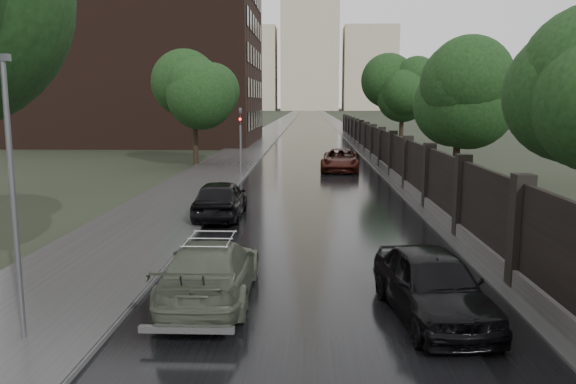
{
  "coord_description": "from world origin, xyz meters",
  "views": [
    {
      "loc": [
        -0.3,
        -7.85,
        4.31
      ],
      "look_at": [
        -0.95,
        9.71,
        1.5
      ],
      "focal_mm": 35.0,
      "sensor_mm": 36.0,
      "label": 1
    }
  ],
  "objects_px": {
    "tree_left_far": "(194,88)",
    "traffic_light": "(241,135)",
    "lamp_post": "(13,199)",
    "car_right_near": "(432,284)",
    "car_right_far": "(341,160)",
    "volga_sedan": "(211,270)",
    "tree_right_b": "(459,90)",
    "hatchback_left": "(220,199)",
    "tree_right_c": "(402,95)"
  },
  "relations": [
    {
      "from": "lamp_post",
      "to": "car_right_far",
      "type": "bearing_deg",
      "value": 74.74
    },
    {
      "from": "tree_left_far",
      "to": "car_right_far",
      "type": "height_order",
      "value": "tree_left_far"
    },
    {
      "from": "tree_right_b",
      "to": "volga_sedan",
      "type": "relative_size",
      "value": 1.53
    },
    {
      "from": "tree_left_far",
      "to": "hatchback_left",
      "type": "xyz_separation_m",
      "value": [
        4.4,
        -17.26,
        -4.5
      ]
    },
    {
      "from": "lamp_post",
      "to": "hatchback_left",
      "type": "relative_size",
      "value": 1.18
    },
    {
      "from": "volga_sedan",
      "to": "hatchback_left",
      "type": "xyz_separation_m",
      "value": [
        -1.16,
        8.78,
        0.07
      ]
    },
    {
      "from": "hatchback_left",
      "to": "car_right_far",
      "type": "bearing_deg",
      "value": -110.35
    },
    {
      "from": "tree_right_c",
      "to": "lamp_post",
      "type": "height_order",
      "value": "tree_right_c"
    },
    {
      "from": "traffic_light",
      "to": "volga_sedan",
      "type": "height_order",
      "value": "traffic_light"
    },
    {
      "from": "traffic_light",
      "to": "volga_sedan",
      "type": "bearing_deg",
      "value": -84.95
    },
    {
      "from": "car_right_near",
      "to": "lamp_post",
      "type": "bearing_deg",
      "value": -175.78
    },
    {
      "from": "tree_right_b",
      "to": "traffic_light",
      "type": "bearing_deg",
      "value": 165.76
    },
    {
      "from": "tree_left_far",
      "to": "car_right_far",
      "type": "distance_m",
      "value": 10.99
    },
    {
      "from": "tree_left_far",
      "to": "hatchback_left",
      "type": "distance_m",
      "value": 18.37
    },
    {
      "from": "traffic_light",
      "to": "car_right_far",
      "type": "bearing_deg",
      "value": 23.46
    },
    {
      "from": "lamp_post",
      "to": "traffic_light",
      "type": "height_order",
      "value": "lamp_post"
    },
    {
      "from": "car_right_far",
      "to": "lamp_post",
      "type": "bearing_deg",
      "value": -100.43
    },
    {
      "from": "car_right_near",
      "to": "car_right_far",
      "type": "bearing_deg",
      "value": 83.77
    },
    {
      "from": "volga_sedan",
      "to": "hatchback_left",
      "type": "relative_size",
      "value": 1.06
    },
    {
      "from": "tree_right_c",
      "to": "tree_left_far",
      "type": "bearing_deg",
      "value": -147.17
    },
    {
      "from": "tree_right_c",
      "to": "car_right_far",
      "type": "height_order",
      "value": "tree_right_c"
    },
    {
      "from": "tree_right_b",
      "to": "tree_left_far",
      "type": "bearing_deg",
      "value": 152.7
    },
    {
      "from": "lamp_post",
      "to": "volga_sedan",
      "type": "relative_size",
      "value": 1.11
    },
    {
      "from": "tree_left_far",
      "to": "car_right_far",
      "type": "relative_size",
      "value": 1.46
    },
    {
      "from": "volga_sedan",
      "to": "hatchback_left",
      "type": "bearing_deg",
      "value": -83.23
    },
    {
      "from": "car_right_near",
      "to": "traffic_light",
      "type": "bearing_deg",
      "value": 99.15
    },
    {
      "from": "lamp_post",
      "to": "volga_sedan",
      "type": "xyz_separation_m",
      "value": [
        2.96,
        2.46,
        -2.0
      ]
    },
    {
      "from": "volga_sedan",
      "to": "car_right_near",
      "type": "height_order",
      "value": "car_right_near"
    },
    {
      "from": "lamp_post",
      "to": "tree_left_far",
      "type": "bearing_deg",
      "value": 95.21
    },
    {
      "from": "tree_right_c",
      "to": "lamp_post",
      "type": "bearing_deg",
      "value": -108.52
    },
    {
      "from": "lamp_post",
      "to": "car_right_near",
      "type": "relative_size",
      "value": 1.23
    },
    {
      "from": "car_right_far",
      "to": "tree_right_c",
      "type": "bearing_deg",
      "value": 69.82
    },
    {
      "from": "tree_right_b",
      "to": "volga_sedan",
      "type": "xyz_separation_m",
      "value": [
        -9.94,
        -18.04,
        -4.28
      ]
    },
    {
      "from": "tree_left_far",
      "to": "car_right_near",
      "type": "relative_size",
      "value": 1.78
    },
    {
      "from": "hatchback_left",
      "to": "car_right_far",
      "type": "relative_size",
      "value": 0.86
    },
    {
      "from": "hatchback_left",
      "to": "lamp_post",
      "type": "bearing_deg",
      "value": 80.25
    },
    {
      "from": "tree_right_b",
      "to": "car_right_near",
      "type": "relative_size",
      "value": 1.69
    },
    {
      "from": "car_right_near",
      "to": "tree_right_c",
      "type": "bearing_deg",
      "value": 74.49
    },
    {
      "from": "lamp_post",
      "to": "car_right_near",
      "type": "bearing_deg",
      "value": 11.55
    },
    {
      "from": "tree_right_c",
      "to": "car_right_far",
      "type": "distance_m",
      "value": 14.32
    },
    {
      "from": "tree_left_far",
      "to": "volga_sedan",
      "type": "bearing_deg",
      "value": -77.95
    },
    {
      "from": "tree_right_b",
      "to": "hatchback_left",
      "type": "bearing_deg",
      "value": -140.17
    },
    {
      "from": "tree_left_far",
      "to": "lamp_post",
      "type": "distance_m",
      "value": 28.73
    },
    {
      "from": "lamp_post",
      "to": "car_right_near",
      "type": "distance_m",
      "value": 8.0
    },
    {
      "from": "tree_left_far",
      "to": "car_right_far",
      "type": "xyz_separation_m",
      "value": [
        9.72,
        -2.39,
        -4.54
      ]
    },
    {
      "from": "car_right_near",
      "to": "car_right_far",
      "type": "xyz_separation_m",
      "value": [
        -0.47,
        24.56,
        -0.01
      ]
    },
    {
      "from": "tree_left_far",
      "to": "traffic_light",
      "type": "height_order",
      "value": "tree_left_far"
    },
    {
      "from": "tree_right_b",
      "to": "car_right_near",
      "type": "height_order",
      "value": "tree_right_b"
    },
    {
      "from": "tree_left_far",
      "to": "traffic_light",
      "type": "relative_size",
      "value": 1.85
    },
    {
      "from": "lamp_post",
      "to": "traffic_light",
      "type": "bearing_deg",
      "value": 87.32
    }
  ]
}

